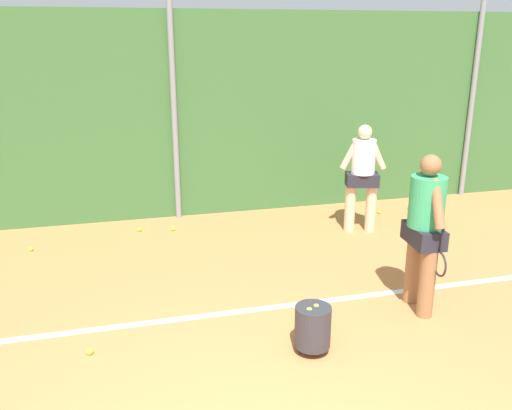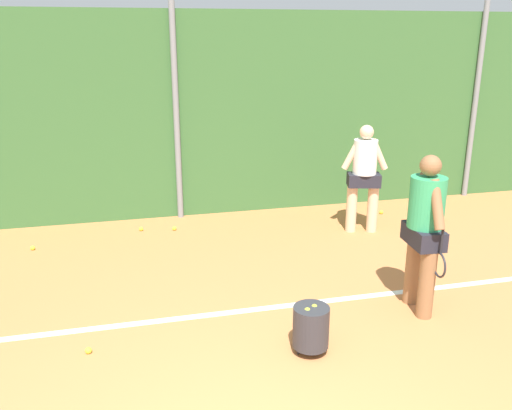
% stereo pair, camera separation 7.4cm
% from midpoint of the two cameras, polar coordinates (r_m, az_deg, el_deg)
% --- Properties ---
extents(ground_plane, '(29.81, 29.81, 0.00)m').
position_cam_midpoint_polar(ground_plane, '(5.64, -3.27, -15.04)').
color(ground_plane, '#C67542').
extents(hedge_fence_backdrop, '(19.38, 0.25, 3.43)m').
position_cam_midpoint_polar(hedge_fence_backdrop, '(9.27, -8.94, 9.16)').
color(hedge_fence_backdrop, '#386633').
rests_on(hedge_fence_backdrop, ground_plane).
extents(fence_post_center, '(0.10, 0.10, 3.73)m').
position_cam_midpoint_polar(fence_post_center, '(9.08, -8.87, 9.97)').
color(fence_post_center, gray).
rests_on(fence_post_center, ground_plane).
extents(fence_post_right, '(0.10, 0.10, 3.73)m').
position_cam_midpoint_polar(fence_post_right, '(11.11, 21.66, 10.33)').
color(fence_post_right, gray).
rests_on(fence_post_right, ground_plane).
extents(court_baseline_paint, '(14.16, 0.10, 0.01)m').
position_cam_midpoint_polar(court_baseline_paint, '(6.27, -4.63, -11.43)').
color(court_baseline_paint, white).
rests_on(court_baseline_paint, ground_plane).
extents(player_foreground_near, '(0.39, 0.83, 1.82)m').
position_cam_midpoint_polar(player_foreground_near, '(6.25, 17.07, -2.08)').
color(player_foreground_near, '#8C603D').
rests_on(player_foreground_near, ground_plane).
extents(player_backcourt_far, '(0.70, 0.41, 1.72)m').
position_cam_midpoint_polar(player_backcourt_far, '(8.63, 10.93, 3.38)').
color(player_backcourt_far, beige).
rests_on(player_backcourt_far, ground_plane).
extents(ball_hopper, '(0.36, 0.36, 0.51)m').
position_cam_midpoint_polar(ball_hopper, '(5.48, 5.61, -12.60)').
color(ball_hopper, '#2D2D33').
rests_on(ball_hopper, ground_plane).
extents(tennis_ball_0, '(0.07, 0.07, 0.07)m').
position_cam_midpoint_polar(tennis_ball_0, '(8.92, -12.43, -2.53)').
color(tennis_ball_0, '#CCDB33').
rests_on(tennis_ball_0, ground_plane).
extents(tennis_ball_1, '(0.07, 0.07, 0.07)m').
position_cam_midpoint_polar(tennis_ball_1, '(8.61, -22.90, -4.30)').
color(tennis_ball_1, '#CCDB33').
rests_on(tennis_ball_1, ground_plane).
extents(tennis_ball_2, '(0.07, 0.07, 0.07)m').
position_cam_midpoint_polar(tennis_ball_2, '(9.81, 12.65, -0.69)').
color(tennis_ball_2, '#CCDB33').
rests_on(tennis_ball_2, ground_plane).
extents(tennis_ball_3, '(0.07, 0.07, 0.07)m').
position_cam_midpoint_polar(tennis_ball_3, '(5.80, -17.50, -14.53)').
color(tennis_ball_3, '#CCDB33').
rests_on(tennis_ball_3, ground_plane).
extents(tennis_ball_10, '(0.07, 0.07, 0.07)m').
position_cam_midpoint_polar(tennis_ball_10, '(8.85, -9.00, -2.49)').
color(tennis_ball_10, '#CCDB33').
rests_on(tennis_ball_10, ground_plane).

